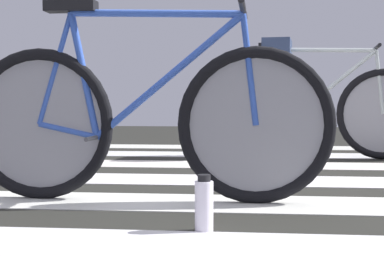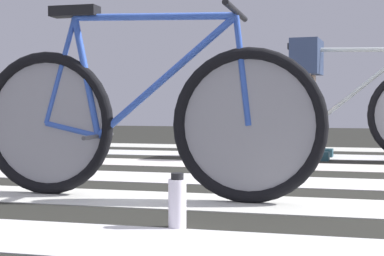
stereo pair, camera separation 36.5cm
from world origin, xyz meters
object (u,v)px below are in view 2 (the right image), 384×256
object	(u,v)px
cyclist_2_of_2	(307,82)
water_bottle	(177,202)
bicycle_1_of_2	(142,119)
bicycle_2_of_2	(346,111)

from	to	relation	value
cyclist_2_of_2	water_bottle	size ratio (longest dim) A/B	4.67
cyclist_2_of_2	water_bottle	world-z (taller)	cyclist_2_of_2
bicycle_1_of_2	cyclist_2_of_2	distance (m)	2.23
bicycle_2_of_2	water_bottle	world-z (taller)	bicycle_2_of_2
bicycle_2_of_2	water_bottle	bearing A→B (deg)	-98.18
bicycle_1_of_2	cyclist_2_of_2	size ratio (longest dim) A/B	1.81
bicycle_2_of_2	cyclist_2_of_2	distance (m)	0.39
bicycle_2_of_2	cyclist_2_of_2	bearing A→B (deg)	-180.00
bicycle_2_of_2	water_bottle	size ratio (longest dim) A/B	8.43
bicycle_2_of_2	water_bottle	distance (m)	2.74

